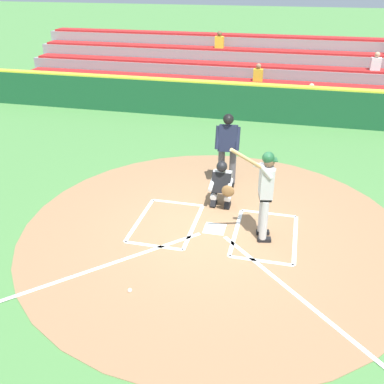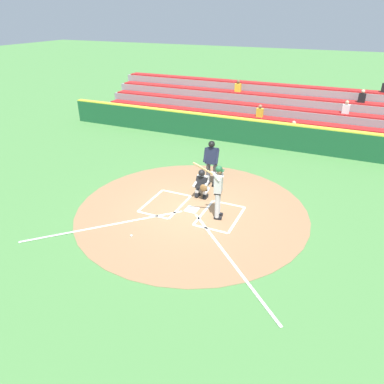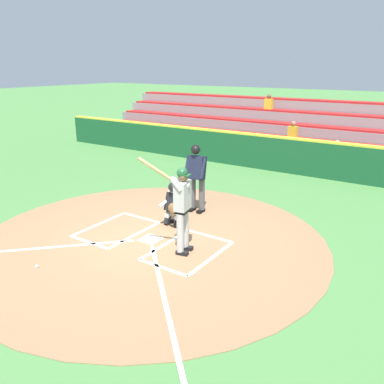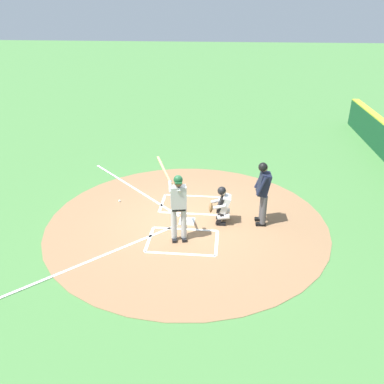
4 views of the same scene
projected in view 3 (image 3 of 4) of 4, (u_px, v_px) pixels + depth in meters
The scene contains 9 objects.
ground_plane at pixel (150, 240), 9.06m from camera, with size 120.00×120.00×0.00m, color #4C8442.
dirt_circle at pixel (150, 239), 9.06m from camera, with size 8.00×8.00×0.01m, color #99704C.
home_plate_and_chalk at pixel (124, 254), 8.36m from camera, with size 7.93×4.91×0.01m.
batter at pixel (182, 204), 8.11m from camera, with size 0.85×0.86×2.13m.
catcher at pixel (174, 203), 9.68m from camera, with size 0.59×0.60×1.13m.
plate_umpire at pixel (197, 174), 10.45m from camera, with size 0.59×0.43×1.86m.
baseball at pixel (37, 266), 7.79m from camera, with size 0.07×0.07×0.07m, color white.
backstop_wall at pixel (277, 154), 14.79m from camera, with size 22.00×0.36×1.31m.
bleacher_stand at pixel (306, 136), 17.31m from camera, with size 20.00×4.25×3.00m.
Camera 3 is at (-5.40, 6.36, 3.83)m, focal length 36.94 mm.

